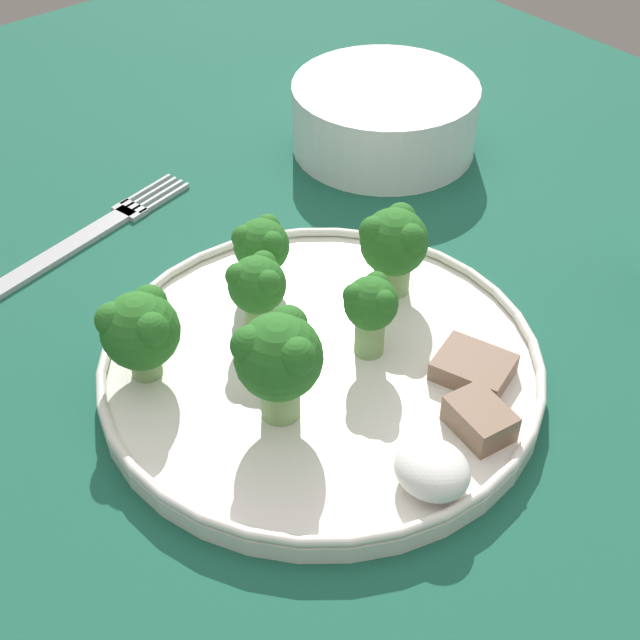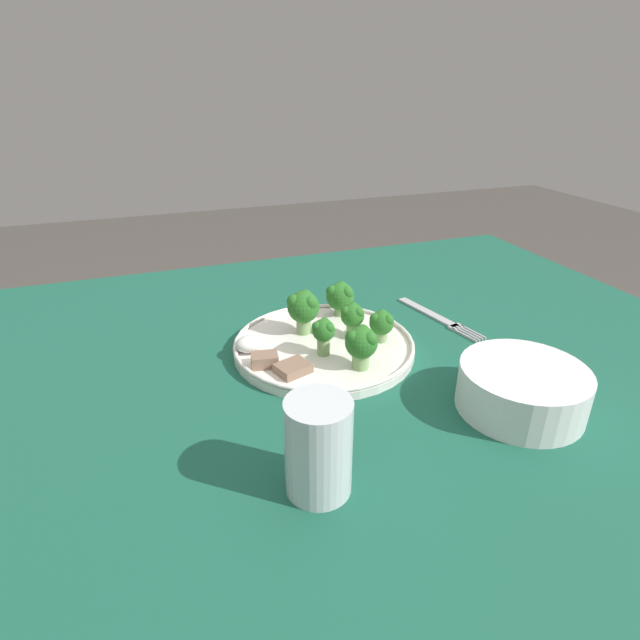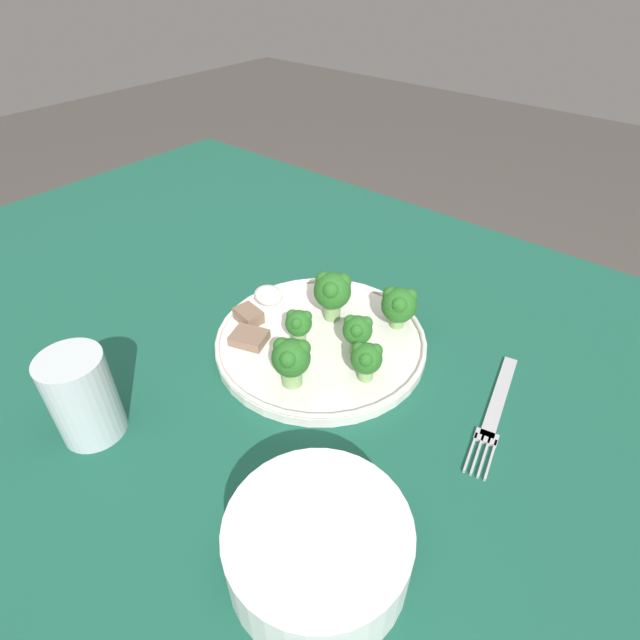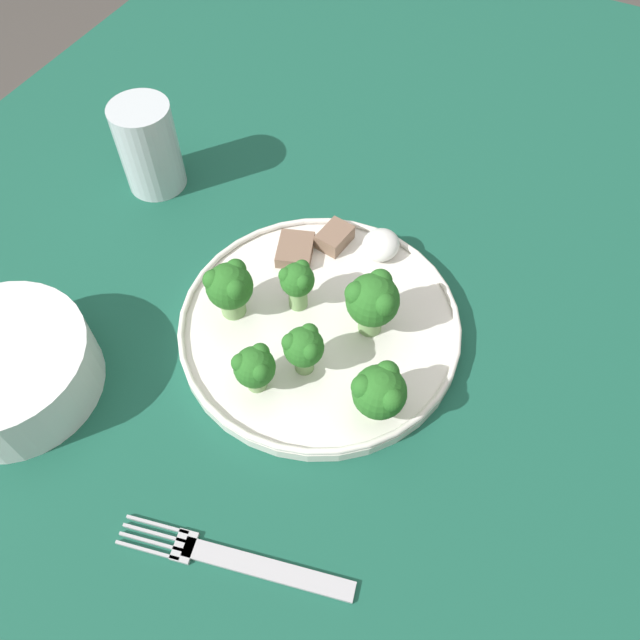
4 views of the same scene
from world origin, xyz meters
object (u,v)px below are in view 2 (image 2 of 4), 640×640
at_px(cream_bowl, 522,390).
at_px(fork, 438,318).
at_px(dinner_plate, 324,345).
at_px(drinking_glass, 318,452).

bearing_deg(cream_bowl, fork, -99.57).
relative_size(dinner_plate, cream_bowl, 1.75).
bearing_deg(drinking_glass, fork, -136.94).
height_order(cream_bowl, drinking_glass, drinking_glass).
distance_m(fork, drinking_glass, 0.43).
bearing_deg(dinner_plate, drinking_glass, 68.95).
xyz_separation_m(fork, cream_bowl, (0.04, 0.25, 0.02)).
xyz_separation_m(cream_bowl, drinking_glass, (0.27, 0.04, 0.02)).
xyz_separation_m(dinner_plate, fork, (-0.22, -0.04, -0.01)).
distance_m(fork, cream_bowl, 0.26).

